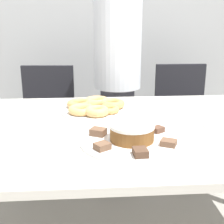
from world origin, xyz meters
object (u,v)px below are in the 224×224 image
(plate_cake, at_px, (132,141))
(office_chair_left, at_px, (47,130))
(plate_donuts, at_px, (97,111))
(person_standing, at_px, (118,77))
(napkin, at_px, (217,127))
(office_chair_right, at_px, (182,126))
(frosted_cake, at_px, (132,132))

(plate_cake, bearing_deg, office_chair_left, 112.68)
(plate_donuts, bearing_deg, person_standing, 75.32)
(plate_cake, relative_size, napkin, 3.66)
(office_chair_right, bearing_deg, napkin, -98.86)
(napkin, bearing_deg, plate_donuts, 151.64)
(office_chair_left, height_order, frosted_cake, office_chair_left)
(office_chair_right, bearing_deg, plate_donuts, -130.97)
(person_standing, distance_m, office_chair_right, 0.70)
(plate_cake, distance_m, plate_donuts, 0.42)
(person_standing, height_order, plate_cake, person_standing)
(office_chair_left, xyz_separation_m, frosted_cake, (0.49, -1.16, 0.41))
(office_chair_right, height_order, plate_cake, office_chair_right)
(person_standing, xyz_separation_m, plate_cake, (-0.03, -1.00, -0.06))
(plate_cake, relative_size, frosted_cake, 2.31)
(frosted_cake, bearing_deg, napkin, 18.91)
(office_chair_left, relative_size, plate_donuts, 2.45)
(office_chair_left, bearing_deg, plate_donuts, -60.14)
(person_standing, relative_size, office_chair_left, 1.80)
(office_chair_left, xyz_separation_m, office_chair_right, (1.05, 0.00, 0.00))
(office_chair_right, xyz_separation_m, napkin, (-0.18, -1.03, 0.37))
(office_chair_left, bearing_deg, napkin, -45.71)
(office_chair_right, relative_size, plate_donuts, 2.45)
(office_chair_left, xyz_separation_m, napkin, (0.87, -1.03, 0.37))
(person_standing, height_order, napkin, person_standing)
(person_standing, xyz_separation_m, office_chair_left, (-0.52, 0.17, -0.43))
(office_chair_right, distance_m, frosted_cake, 1.35)
(office_chair_left, xyz_separation_m, plate_cake, (0.49, -1.16, 0.37))
(plate_donuts, height_order, frosted_cake, frosted_cake)
(office_chair_left, relative_size, plate_cake, 2.24)
(plate_cake, xyz_separation_m, frosted_cake, (0.00, 0.00, 0.04))
(person_standing, height_order, office_chair_left, person_standing)
(plate_donuts, xyz_separation_m, frosted_cake, (0.12, -0.40, 0.04))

